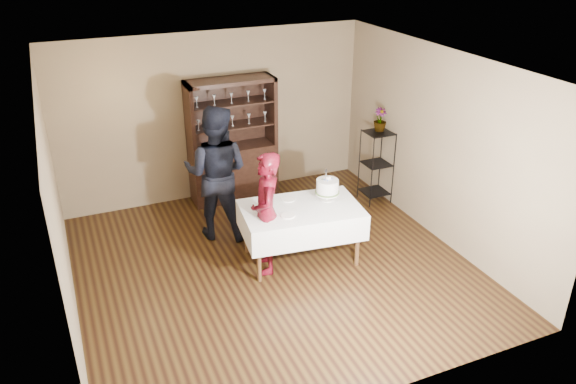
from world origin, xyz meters
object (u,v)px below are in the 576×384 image
woman (266,213)px  cake (327,187)px  china_hutch (233,159)px  man (216,173)px  plant_etagere (376,164)px  potted_plant (380,120)px  cake_table (301,220)px

woman → cake: bearing=114.3°
china_hutch → man: china_hutch is taller
plant_etagere → potted_plant: (0.04, 0.05, 0.72)m
plant_etagere → potted_plant: potted_plant is taller
cake_table → woman: (-0.51, -0.05, 0.22)m
china_hutch → cake_table: bearing=-84.3°
potted_plant → cake_table: bearing=-147.7°
cake_table → woman: 0.56m
woman → plant_etagere: bearing=133.9°
china_hutch → cake_table: 2.21m
man → china_hutch: bearing=-87.2°
plant_etagere → cake: cake is taller
man → cake: man is taller
man → cake: size_ratio=4.24×
woman → potted_plant: size_ratio=4.45×
china_hutch → cake: 2.24m
plant_etagere → man: size_ratio=0.61×
china_hutch → cake_table: china_hutch is taller
cake → potted_plant: (1.48, 1.13, 0.41)m
china_hutch → potted_plant: 2.45m
woman → man: (-0.31, 1.14, 0.16)m
china_hutch → cake: bearing=-73.4°
china_hutch → cake_table: size_ratio=1.20×
man → plant_etagere: bearing=-147.6°
plant_etagere → woman: size_ratio=0.73×
plant_etagere → man: bearing=-178.7°
plant_etagere → woman: bearing=-153.2°
potted_plant → man: bearing=-177.7°
china_hutch → woman: (-0.29, -2.25, 0.16)m
woman → potted_plant: bearing=134.5°
plant_etagere → woman: (-2.37, -1.20, 0.17)m
cake → woman: bearing=-172.7°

